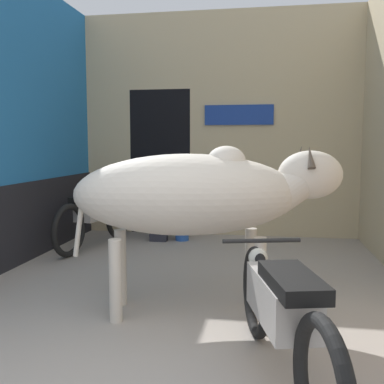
% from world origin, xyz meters
% --- Properties ---
extents(wall_back_with_doorway, '(4.50, 0.93, 3.64)m').
position_xyz_m(wall_back_with_doorway, '(-0.37, 5.45, 1.59)').
color(wall_back_with_doorway, '#C6B289').
rests_on(wall_back_with_doorway, ground_plane).
extents(cow, '(2.45, 1.17, 1.50)m').
position_xyz_m(cow, '(0.21, 1.72, 1.06)').
color(cow, beige).
rests_on(cow, ground_plane).
extents(motorcycle_near, '(0.71, 2.07, 0.81)m').
position_xyz_m(motorcycle_near, '(0.90, 0.58, 0.47)').
color(motorcycle_near, black).
rests_on(motorcycle_near, ground_plane).
extents(motorcycle_far, '(0.61, 2.04, 0.82)m').
position_xyz_m(motorcycle_far, '(-1.67, 4.02, 0.47)').
color(motorcycle_far, black).
rests_on(motorcycle_far, ground_plane).
extents(shopkeeper_seated, '(0.38, 0.34, 1.26)m').
position_xyz_m(shopkeeper_seated, '(-0.85, 4.65, 0.67)').
color(shopkeeper_seated, '#282833').
rests_on(shopkeeper_seated, ground_plane).
extents(plastic_stool, '(0.30, 0.30, 0.43)m').
position_xyz_m(plastic_stool, '(-0.50, 4.64, 0.23)').
color(plastic_stool, '#2856B2').
rests_on(plastic_stool, ground_plane).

